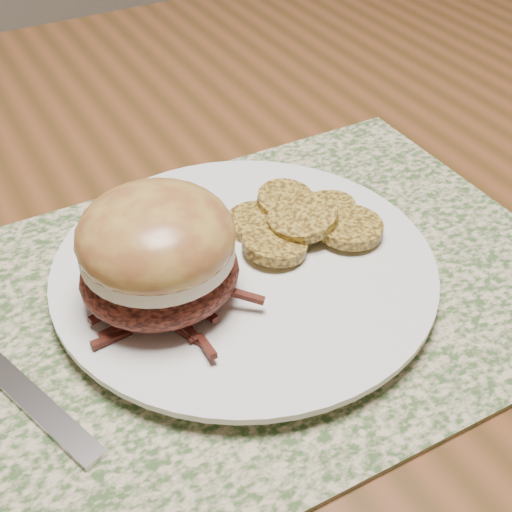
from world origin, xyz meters
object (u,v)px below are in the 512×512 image
(pork_sandwich, at_px, (158,252))
(fork, at_px, (1,372))
(dinner_plate, at_px, (244,272))
(dining_table, at_px, (289,245))

(pork_sandwich, xyz_separation_m, fork, (-0.11, -0.00, -0.05))
(dinner_plate, xyz_separation_m, fork, (-0.18, -0.00, -0.01))
(dining_table, bearing_deg, pork_sandwich, -146.70)
(dinner_plate, distance_m, fork, 0.18)
(dining_table, distance_m, dinner_plate, 0.18)
(dinner_plate, height_order, pork_sandwich, pork_sandwich)
(dining_table, distance_m, fork, 0.32)
(dining_table, relative_size, pork_sandwich, 13.43)
(fork, bearing_deg, pork_sandwich, -18.47)
(dinner_plate, bearing_deg, pork_sandwich, -176.39)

